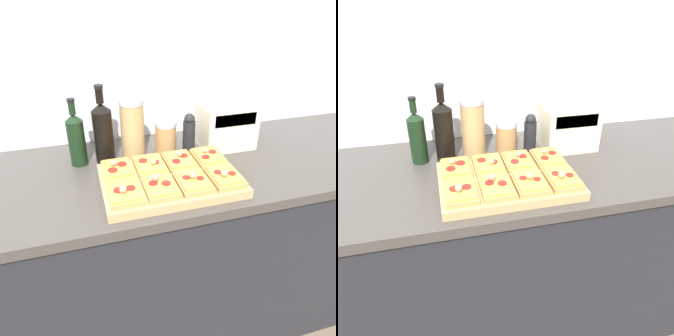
% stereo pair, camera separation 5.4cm
% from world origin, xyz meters
% --- Properties ---
extents(wall_back, '(6.00, 0.06, 2.50)m').
position_xyz_m(wall_back, '(0.00, 0.67, 1.25)').
color(wall_back, silver).
rests_on(wall_back, ground_plane).
extents(kitchen_counter, '(2.63, 0.67, 0.91)m').
position_xyz_m(kitchen_counter, '(0.00, 0.32, 0.46)').
color(kitchen_counter, '#232328').
rests_on(kitchen_counter, ground_plane).
extents(cutting_board, '(0.50, 0.33, 0.03)m').
position_xyz_m(cutting_board, '(0.06, 0.19, 0.93)').
color(cutting_board, tan).
rests_on(cutting_board, kitchen_counter).
extents(pizza_slice_back_left, '(0.11, 0.15, 0.05)m').
position_xyz_m(pizza_slice_back_left, '(-0.12, 0.27, 0.96)').
color(pizza_slice_back_left, tan).
rests_on(pizza_slice_back_left, cutting_board).
extents(pizza_slice_back_midleft, '(0.11, 0.15, 0.05)m').
position_xyz_m(pizza_slice_back_midleft, '(-0.00, 0.27, 0.96)').
color(pizza_slice_back_midleft, tan).
rests_on(pizza_slice_back_midleft, cutting_board).
extents(pizza_slice_back_midright, '(0.11, 0.15, 0.05)m').
position_xyz_m(pizza_slice_back_midright, '(0.12, 0.27, 0.96)').
color(pizza_slice_back_midright, tan).
rests_on(pizza_slice_back_midright, cutting_board).
extents(pizza_slice_back_right, '(0.11, 0.15, 0.05)m').
position_xyz_m(pizza_slice_back_right, '(0.24, 0.27, 0.96)').
color(pizza_slice_back_right, tan).
rests_on(pizza_slice_back_right, cutting_board).
extents(pizza_slice_front_left, '(0.11, 0.15, 0.05)m').
position_xyz_m(pizza_slice_front_left, '(-0.12, 0.11, 0.96)').
color(pizza_slice_front_left, tan).
rests_on(pizza_slice_front_left, cutting_board).
extents(pizza_slice_front_midleft, '(0.11, 0.15, 0.06)m').
position_xyz_m(pizza_slice_front_midleft, '(-0.00, 0.11, 0.96)').
color(pizza_slice_front_midleft, tan).
rests_on(pizza_slice_front_midleft, cutting_board).
extents(pizza_slice_front_midright, '(0.11, 0.15, 0.05)m').
position_xyz_m(pizza_slice_front_midright, '(0.12, 0.11, 0.96)').
color(pizza_slice_front_midright, tan).
rests_on(pizza_slice_front_midright, cutting_board).
extents(pizza_slice_front_right, '(0.11, 0.15, 0.05)m').
position_xyz_m(pizza_slice_front_right, '(0.24, 0.11, 0.96)').
color(pizza_slice_front_right, tan).
rests_on(pizza_slice_front_right, cutting_board).
extents(olive_oil_bottle, '(0.07, 0.07, 0.27)m').
position_xyz_m(olive_oil_bottle, '(-0.25, 0.44, 1.03)').
color(olive_oil_bottle, black).
rests_on(olive_oil_bottle, kitchen_counter).
extents(wine_bottle, '(0.08, 0.08, 0.32)m').
position_xyz_m(wine_bottle, '(-0.15, 0.44, 1.04)').
color(wine_bottle, black).
rests_on(wine_bottle, kitchen_counter).
extents(grain_jar_tall, '(0.10, 0.10, 0.25)m').
position_xyz_m(grain_jar_tall, '(-0.03, 0.44, 1.04)').
color(grain_jar_tall, tan).
rests_on(grain_jar_tall, kitchen_counter).
extents(grain_jar_short, '(0.09, 0.09, 0.14)m').
position_xyz_m(grain_jar_short, '(0.11, 0.44, 0.99)').
color(grain_jar_short, '#AD7F4C').
rests_on(grain_jar_short, kitchen_counter).
extents(pepper_mill, '(0.05, 0.05, 0.17)m').
position_xyz_m(pepper_mill, '(0.22, 0.44, 1.00)').
color(pepper_mill, black).
rests_on(pepper_mill, kitchen_counter).
extents(toaster_oven, '(0.25, 0.18, 0.19)m').
position_xyz_m(toaster_oven, '(0.39, 0.44, 1.01)').
color(toaster_oven, beige).
rests_on(toaster_oven, kitchen_counter).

